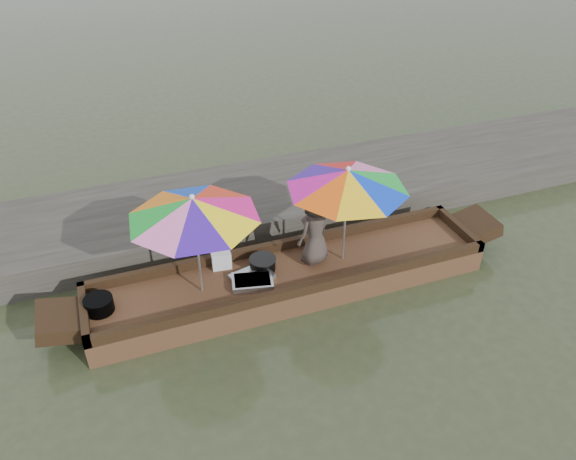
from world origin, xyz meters
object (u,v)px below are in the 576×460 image
object	(u,v)px
charcoal_grill	(263,264)
umbrella_stern	(345,215)
vendor	(315,228)
supply_bag	(221,259)
boat_hull	(290,280)
tray_scallop	(252,276)
tray_crayfish	(252,282)
umbrella_bow	(197,246)
cooking_pot	(99,305)

from	to	relation	value
charcoal_grill	umbrella_stern	bearing A→B (deg)	-8.10
charcoal_grill	vendor	distance (m)	0.92
charcoal_grill	supply_bag	size ratio (longest dim) A/B	1.34
boat_hull	tray_scallop	world-z (taller)	tray_scallop
tray_scallop	vendor	distance (m)	1.14
boat_hull	tray_crayfish	bearing A→B (deg)	-169.86
supply_bag	boat_hull	bearing A→B (deg)	-26.13
supply_bag	umbrella_bow	size ratio (longest dim) A/B	0.16
boat_hull	charcoal_grill	distance (m)	0.48
charcoal_grill	vendor	xyz separation A→B (m)	(0.78, -0.06, 0.48)
tray_crayfish	charcoal_grill	bearing A→B (deg)	48.66
umbrella_bow	supply_bag	bearing A→B (deg)	48.51
vendor	umbrella_bow	world-z (taller)	umbrella_bow
cooking_pot	tray_crayfish	bearing A→B (deg)	-5.14
tray_crayfish	supply_bag	xyz separation A→B (m)	(-0.30, 0.56, 0.09)
boat_hull	tray_crayfish	size ratio (longest dim) A/B	10.26
tray_scallop	supply_bag	bearing A→B (deg)	128.41
tray_scallop	supply_bag	size ratio (longest dim) A/B	2.04
boat_hull	cooking_pot	bearing A→B (deg)	178.37
boat_hull	charcoal_grill	size ratio (longest dim) A/B	15.70
tray_scallop	umbrella_bow	world-z (taller)	umbrella_bow
supply_bag	umbrella_bow	distance (m)	0.88
boat_hull	supply_bag	size ratio (longest dim) A/B	20.98
cooking_pot	vendor	xyz separation A→B (m)	(3.10, 0.03, 0.47)
boat_hull	vendor	bearing A→B (deg)	14.65
cooking_pot	tray_crayfish	size ratio (longest dim) A/B	0.67
tray_scallop	cooking_pot	bearing A→B (deg)	178.58
supply_bag	tray_scallop	bearing A→B (deg)	-51.59
tray_scallop	umbrella_bow	size ratio (longest dim) A/B	0.33
vendor	tray_scallop	bearing A→B (deg)	-19.61
tray_scallop	umbrella_bow	xyz separation A→B (m)	(-0.74, -0.02, 0.74)
tray_crayfish	vendor	bearing A→B (deg)	11.98
tray_crayfish	vendor	size ratio (longest dim) A/B	0.50
cooking_pot	charcoal_grill	world-z (taller)	cooking_pot
charcoal_grill	boat_hull	bearing A→B (deg)	-25.00
charcoal_grill	vendor	size ratio (longest dim) A/B	0.33
supply_bag	umbrella_stern	size ratio (longest dim) A/B	0.16
charcoal_grill	tray_crayfish	bearing A→B (deg)	-131.34
umbrella_stern	umbrella_bow	bearing A→B (deg)	180.00
umbrella_stern	vendor	bearing A→B (deg)	165.49
tray_scallop	vendor	bearing A→B (deg)	4.88
boat_hull	supply_bag	xyz separation A→B (m)	(-0.92, 0.45, 0.30)
cooking_pot	tray_crayfish	world-z (taller)	cooking_pot
vendor	charcoal_grill	bearing A→B (deg)	-29.04
boat_hull	vendor	xyz separation A→B (m)	(0.42, 0.11, 0.75)
vendor	supply_bag	bearing A→B (deg)	-38.82
boat_hull	cooking_pot	xyz separation A→B (m)	(-2.69, 0.08, 0.28)
charcoal_grill	umbrella_stern	size ratio (longest dim) A/B	0.22
charcoal_grill	umbrella_stern	distance (m)	1.40
tray_crayfish	umbrella_bow	bearing A→B (deg)	171.06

